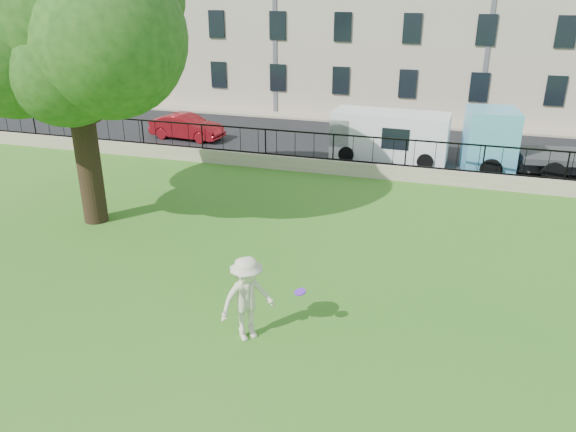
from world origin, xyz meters
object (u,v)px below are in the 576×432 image
(white_van, at_px, (390,136))
(man, at_px, (247,299))
(frisbee, at_px, (300,292))
(red_sedan, at_px, (187,127))
(blue_truck, at_px, (545,144))
(tree, at_px, (65,13))

(white_van, bearing_deg, man, -92.50)
(frisbee, bearing_deg, red_sedan, 124.42)
(man, distance_m, white_van, 15.10)
(frisbee, xyz_separation_m, white_van, (0.16, 14.45, 0.04))
(man, xyz_separation_m, blue_truck, (7.67, 14.66, 0.33))
(white_van, bearing_deg, frisbee, -88.52)
(red_sedan, bearing_deg, white_van, -88.46)
(man, height_order, white_van, white_van)
(man, distance_m, red_sedan, 18.20)
(tree, height_order, white_van, tree)
(tree, height_order, frisbee, tree)
(frisbee, bearing_deg, tree, 152.93)
(red_sedan, bearing_deg, frisbee, -140.69)
(red_sedan, bearing_deg, blue_truck, -88.49)
(tree, distance_m, frisbee, 11.16)
(blue_truck, bearing_deg, man, -124.43)
(red_sedan, distance_m, blue_truck, 16.98)
(tree, distance_m, blue_truck, 18.78)
(man, xyz_separation_m, white_van, (1.21, 15.05, 0.06))
(red_sedan, bearing_deg, tree, -165.82)
(white_van, bearing_deg, tree, -128.83)
(frisbee, xyz_separation_m, red_sedan, (-10.32, 15.06, -0.40))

